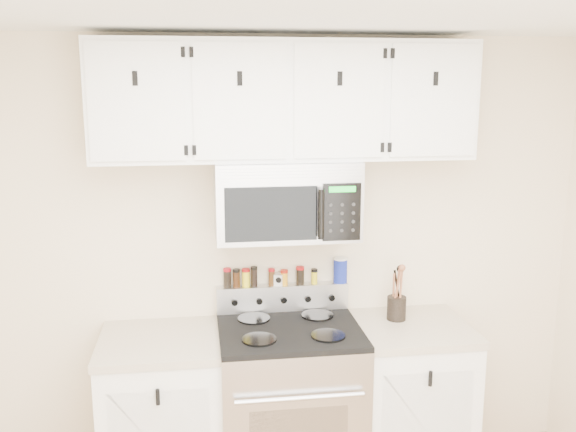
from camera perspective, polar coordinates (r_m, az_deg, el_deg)
The scene contains 17 objects.
back_wall at distance 3.70m, azimuth -0.57°, elevation -3.76°, with size 3.50×0.01×2.50m, color beige.
range at distance 3.70m, azimuth 0.14°, elevation -16.57°, with size 0.76×0.65×1.10m.
base_cabinet_left at distance 3.70m, azimuth -11.04°, elevation -17.19°, with size 0.64×0.62×0.92m.
base_cabinet_right at distance 3.88m, azimuth 10.63°, elevation -15.78°, with size 0.64×0.62×0.92m.
microwave at distance 3.43m, azimuth -0.15°, elevation 1.51°, with size 0.76×0.44×0.42m.
upper_cabinets at distance 3.41m, azimuth -0.23°, elevation 10.23°, with size 2.00×0.35×0.62m.
utensil_crock at distance 3.72m, azimuth 9.63°, elevation -7.91°, with size 0.11×0.11×0.31m.
kitchen_timer at distance 3.70m, azimuth -0.88°, elevation -5.67°, with size 0.06×0.05×0.06m, color silver.
salt_canister at distance 3.75m, azimuth 4.68°, elevation -4.80°, with size 0.08×0.08×0.15m.
spice_jar_0 at distance 3.67m, azimuth -5.42°, elevation -5.48°, with size 0.04×0.04×0.11m.
spice_jar_1 at distance 3.67m, azimuth -4.61°, elevation -5.51°, with size 0.04×0.04×0.10m.
spice_jar_2 at distance 3.68m, azimuth -3.76°, elevation -5.48°, with size 0.05×0.05×0.10m.
spice_jar_3 at distance 3.68m, azimuth -3.03°, elevation -5.37°, with size 0.04×0.04×0.12m.
spice_jar_4 at distance 3.69m, azimuth -1.47°, elevation -5.42°, with size 0.04×0.04×0.10m.
spice_jar_5 at distance 3.70m, azimuth -0.34°, elevation -5.47°, with size 0.04×0.04×0.09m.
spice_jar_6 at distance 3.71m, azimuth 1.09°, elevation -5.29°, with size 0.05×0.05×0.10m.
spice_jar_7 at distance 3.73m, azimuth 2.36°, elevation -5.36°, with size 0.04×0.04×0.09m.
Camera 1 is at (-0.47, -1.79, 2.24)m, focal length 40.00 mm.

